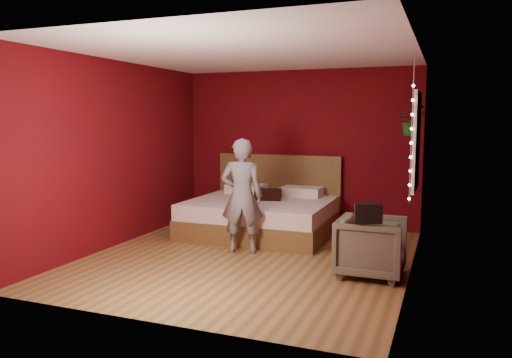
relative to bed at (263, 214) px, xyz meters
name	(u,v)px	position (x,y,z in m)	size (l,w,h in m)	color
floor	(249,257)	(0.33, -1.39, -0.31)	(4.50, 4.50, 0.00)	olive
room_walls	(249,127)	(0.33, -1.39, 1.37)	(4.04, 4.54, 2.62)	#5B090C
window	(416,141)	(2.29, -0.49, 1.19)	(0.05, 0.97, 1.27)	white
fairy_lights	(411,143)	(2.27, -1.01, 1.19)	(0.04, 0.04, 1.45)	silver
bed	(263,214)	(0.00, 0.00, 0.00)	(2.15, 1.83, 1.18)	brown
person	(242,196)	(0.14, -1.19, 0.46)	(0.56, 0.37, 1.54)	slate
armchair	(371,247)	(1.91, -1.61, 0.03)	(0.73, 0.75, 0.68)	#585746
handbag	(368,213)	(1.91, -1.91, 0.48)	(0.29, 0.14, 0.21)	black
throw_pillow	(268,195)	(0.07, 0.04, 0.30)	(0.40, 0.40, 0.14)	black
hanging_plant	(412,121)	(2.21, -0.07, 1.45)	(0.38, 0.33, 1.04)	silver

